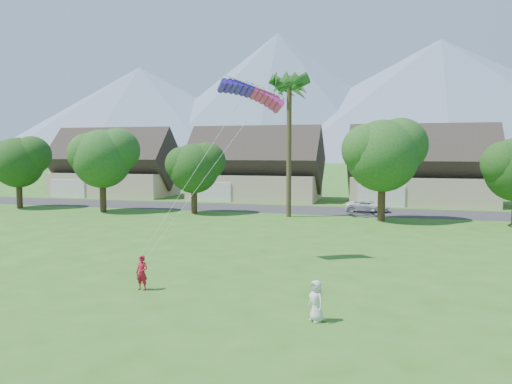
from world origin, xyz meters
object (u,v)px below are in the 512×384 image
(watcher, at_px, (316,301))
(kite_flyer, at_px, (142,273))
(parafoil_kite, at_px, (252,92))
(parked_car, at_px, (367,206))

(watcher, bearing_deg, kite_flyer, -149.35)
(watcher, distance_m, parafoil_kite, 12.98)
(watcher, xyz_separation_m, parked_car, (0.28, 31.80, -0.15))
(parked_car, bearing_deg, watcher, 177.51)
(kite_flyer, xyz_separation_m, parafoil_kite, (2.97, 6.82, 8.29))
(watcher, relative_size, parked_car, 0.35)
(kite_flyer, relative_size, watcher, 1.02)
(kite_flyer, xyz_separation_m, parked_car, (8.02, 29.86, -0.17))
(parked_car, bearing_deg, kite_flyer, 162.98)
(kite_flyer, bearing_deg, parafoil_kite, 70.86)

